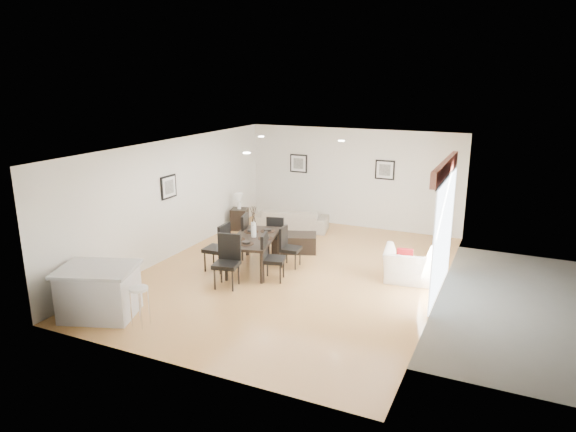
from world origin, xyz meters
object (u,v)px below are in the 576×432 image
at_px(dining_chair_efar, 288,244).
at_px(bar_stool, 139,293).
at_px(dining_chair_wfar, 240,234).
at_px(dining_chair_wnear, 220,245).
at_px(coffee_table, 294,243).
at_px(side_table, 240,219).
at_px(dining_table, 254,240).
at_px(dining_chair_foot, 276,233).
at_px(kitchen_island, 99,291).
at_px(dining_chair_enear, 270,254).
at_px(armchair, 410,265).
at_px(sofa, 292,219).
at_px(dining_chair_head, 228,258).

height_order(dining_chair_efar, bar_stool, dining_chair_efar).
bearing_deg(dining_chair_wfar, bar_stool, -12.95).
xyz_separation_m(dining_chair_wnear, dining_chair_efar, (1.20, 0.85, -0.09)).
distance_m(coffee_table, side_table, 2.34).
distance_m(dining_table, dining_chair_foot, 1.07).
xyz_separation_m(dining_chair_wnear, kitchen_island, (-0.75, -2.73, -0.13)).
xyz_separation_m(dining_chair_efar, coffee_table, (-0.28, 0.99, -0.29)).
distance_m(dining_table, coffee_table, 1.51).
distance_m(dining_chair_enear, side_table, 3.75).
bearing_deg(armchair, dining_chair_wfar, -4.59).
distance_m(side_table, bar_stool, 5.76).
height_order(sofa, kitchen_island, kitchen_island).
relative_size(armchair, dining_chair_head, 0.99).
bearing_deg(sofa, dining_table, 86.73).
relative_size(coffee_table, side_table, 1.81).
xyz_separation_m(armchair, dining_chair_wfar, (-3.83, -0.23, 0.24)).
distance_m(dining_chair_head, dining_chair_foot, 2.12).
relative_size(dining_chair_wfar, dining_chair_efar, 1.16).
height_order(dining_chair_efar, kitchen_island, kitchen_island).
bearing_deg(dining_chair_foot, dining_chair_efar, 120.01).
bearing_deg(dining_chair_wnear, bar_stool, 0.07).
bearing_deg(bar_stool, sofa, 89.98).
distance_m(dining_chair_wnear, dining_chair_foot, 1.61).
distance_m(dining_chair_head, bar_stool, 2.14).
xyz_separation_m(dining_table, dining_chair_head, (-0.02, -1.05, -0.06)).
height_order(dining_chair_wnear, dining_chair_head, same).
distance_m(armchair, dining_chair_wnear, 3.99).
bearing_deg(side_table, dining_chair_wnear, -67.76).
xyz_separation_m(sofa, dining_chair_foot, (0.47, -1.94, 0.23)).
bearing_deg(dining_chair_wfar, dining_chair_foot, 119.67).
xyz_separation_m(armchair, side_table, (-5.00, 1.76, -0.05)).
bearing_deg(armchair, bar_stool, 38.08).
relative_size(dining_table, dining_chair_efar, 2.08).
height_order(dining_chair_foot, bar_stool, dining_chair_foot).
height_order(dining_chair_wnear, dining_chair_wfar, dining_chair_wnear).
relative_size(dining_chair_head, coffee_table, 1.00).
bearing_deg(dining_chair_foot, dining_chair_head, 76.45).
height_order(dining_chair_wnear, side_table, dining_chair_wnear).
height_order(dining_chair_enear, dining_chair_head, dining_chair_head).
xyz_separation_m(coffee_table, kitchen_island, (-1.67, -4.56, 0.25)).
height_order(dining_chair_enear, dining_chair_foot, dining_chair_enear).
bearing_deg(coffee_table, armchair, -35.30).
xyz_separation_m(dining_chair_wfar, dining_chair_efar, (1.21, -0.03, -0.08)).
distance_m(dining_chair_head, coffee_table, 2.51).
bearing_deg(bar_stool, armchair, 46.15).
height_order(dining_chair_enear, coffee_table, dining_chair_enear).
distance_m(sofa, side_table, 1.42).
relative_size(sofa, dining_chair_efar, 2.19).
xyz_separation_m(dining_chair_wfar, dining_chair_head, (0.58, -1.50, 0.01)).
relative_size(dining_chair_enear, bar_stool, 1.43).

